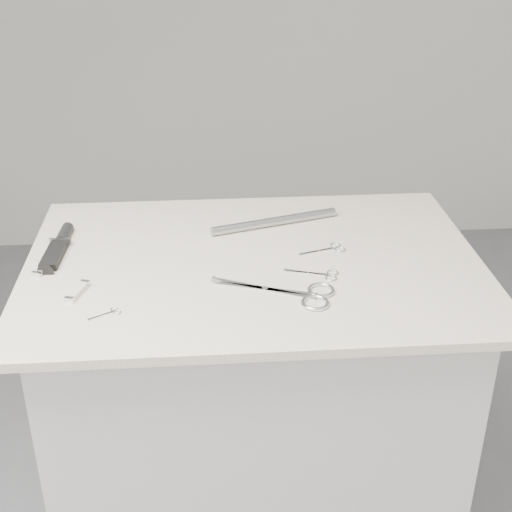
{
  "coord_description": "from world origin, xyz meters",
  "views": [
    {
      "loc": [
        -0.1,
        -1.38,
        1.65
      ],
      "look_at": [
        0.01,
        0.02,
        0.92
      ],
      "focal_mm": 50.0,
      "sensor_mm": 36.0,
      "label": 1
    }
  ],
  "objects": [
    {
      "name": "display_board",
      "position": [
        0.0,
        0.0,
        0.91
      ],
      "size": [
        1.0,
        0.7,
        0.02
      ],
      "primitive_type": "cube",
      "color": "beige",
      "rests_on": "plinth"
    },
    {
      "name": "large_shears",
      "position": [
        0.08,
        -0.16,
        0.92
      ],
      "size": [
        0.25,
        0.15,
        0.01
      ],
      "rotation": [
        0.0,
        0.0,
        -0.38
      ],
      "color": "silver",
      "rests_on": "display_board"
    },
    {
      "name": "pocket_knife_b",
      "position": [
        -0.45,
        -0.0,
        0.93
      ],
      "size": [
        0.04,
        0.08,
        0.01
      ],
      "rotation": [
        0.0,
        0.0,
        1.23
      ],
      "color": "beige",
      "rests_on": "display_board"
    },
    {
      "name": "embroidery_scissors_a",
      "position": [
        0.14,
        -0.08,
        0.92
      ],
      "size": [
        0.11,
        0.06,
        0.0
      ],
      "rotation": [
        0.0,
        0.0,
        -0.31
      ],
      "color": "silver",
      "rests_on": "display_board"
    },
    {
      "name": "sheathed_knife",
      "position": [
        -0.44,
        0.09,
        0.93
      ],
      "size": [
        0.05,
        0.21,
        0.03
      ],
      "rotation": [
        0.0,
        0.0,
        1.51
      ],
      "color": "black",
      "rests_on": "display_board"
    },
    {
      "name": "tiny_scissors",
      "position": [
        -0.3,
        -0.2,
        0.92
      ],
      "size": [
        0.06,
        0.05,
        0.0
      ],
      "rotation": [
        0.0,
        0.0,
        0.54
      ],
      "color": "silver",
      "rests_on": "display_board"
    },
    {
      "name": "metal_rail",
      "position": [
        0.06,
        0.18,
        0.93
      ],
      "size": [
        0.31,
        0.11,
        0.02
      ],
      "primitive_type": "cylinder",
      "rotation": [
        0.0,
        1.57,
        0.29
      ],
      "color": "#979A9F",
      "rests_on": "display_board"
    },
    {
      "name": "embroidery_scissors_b",
      "position": [
        0.17,
        0.04,
        0.92
      ],
      "size": [
        0.11,
        0.06,
        0.0
      ],
      "rotation": [
        0.0,
        0.0,
        0.31
      ],
      "color": "silver",
      "rests_on": "display_board"
    },
    {
      "name": "pocket_knife_a",
      "position": [
        -0.37,
        -0.12,
        0.92
      ],
      "size": [
        0.04,
        0.08,
        0.01
      ],
      "rotation": [
        0.0,
        0.0,
        1.24
      ],
      "color": "beige",
      "rests_on": "display_board"
    },
    {
      "name": "plinth",
      "position": [
        0.0,
        0.0,
        0.45
      ],
      "size": [
        0.9,
        0.6,
        0.9
      ],
      "primitive_type": "cube",
      "color": "silver",
      "rests_on": "ground"
    }
  ]
}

